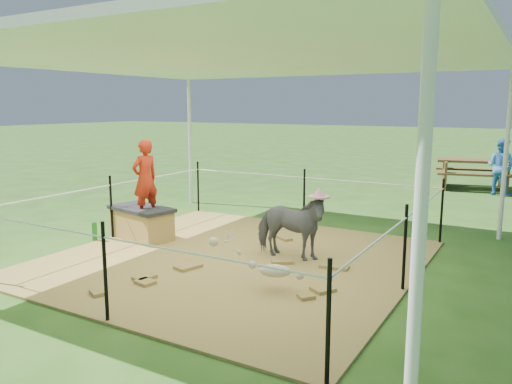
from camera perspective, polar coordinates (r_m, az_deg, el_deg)
The scene contains 13 objects.
ground at distance 6.78m, azimuth -2.56°, elevation -7.85°, with size 90.00×90.00×0.00m, color #2D5919.
hay_patch at distance 6.78m, azimuth -2.56°, elevation -7.73°, with size 4.60×4.60×0.03m, color brown.
canopy_tent at distance 6.49m, azimuth -2.75°, elevation 15.42°, with size 6.30×6.30×2.90m.
rope_fence at distance 6.61m, azimuth -2.60°, elevation -2.53°, with size 4.54×4.54×1.00m.
straw_bale at distance 7.92m, azimuth -12.91°, elevation -3.62°, with size 0.99×0.50×0.44m, color #AF853F.
dark_cloth at distance 7.86m, azimuth -12.97°, elevation -1.87°, with size 1.06×0.55×0.06m, color black.
woman at distance 7.70m, azimuth -12.59°, elevation 2.19°, with size 0.43×0.28×1.19m, color red.
green_bottle at distance 8.02m, azimuth -17.97°, elevation -4.30°, with size 0.08×0.08×0.28m, color #19721F.
pony at distance 6.66m, azimuth 3.87°, elevation -3.95°, with size 0.48×1.05×0.89m, color #515257.
pink_hat at distance 6.56m, azimuth 3.92°, elevation 0.36°, with size 0.28×0.28×0.13m, color pink.
foal at distance 5.57m, azimuth 2.19°, elevation -8.69°, with size 0.94×0.52×0.52m, color beige, non-canonical shape.
picnic_table_near at distance 13.62m, azimuth 23.63°, elevation 1.88°, with size 1.77×1.28×0.74m, color brown.
distant_person at distance 12.91m, azimuth 26.17°, elevation 2.61°, with size 0.64×0.50×1.32m, color #387FD2.
Camera 1 is at (3.49, -5.44, 2.06)m, focal length 35.00 mm.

